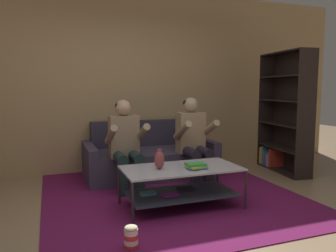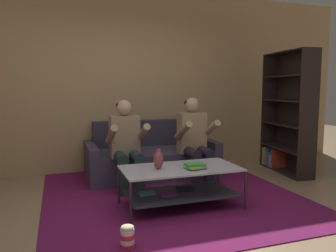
# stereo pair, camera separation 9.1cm
# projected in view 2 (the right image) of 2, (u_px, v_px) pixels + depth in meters

# --- Properties ---
(ground) EXTENTS (16.80, 16.80, 0.00)m
(ground) POSITION_uv_depth(u_px,v_px,m) (166.00, 228.00, 3.10)
(ground) COLOR #997C5D
(back_partition) EXTENTS (8.40, 0.12, 2.90)m
(back_partition) POSITION_uv_depth(u_px,v_px,m) (117.00, 80.00, 5.25)
(back_partition) COLOR tan
(back_partition) RESTS_ON ground
(couch) EXTENTS (1.91, 0.97, 0.81)m
(couch) POSITION_uv_depth(u_px,v_px,m) (150.00, 158.00, 5.00)
(couch) COLOR #3C354A
(couch) RESTS_ON ground
(person_seated_left) EXTENTS (0.50, 0.58, 1.17)m
(person_seated_left) POSITION_uv_depth(u_px,v_px,m) (126.00, 141.00, 4.27)
(person_seated_left) COLOR #1D2F2F
(person_seated_left) RESTS_ON ground
(person_seated_right) EXTENTS (0.50, 0.58, 1.19)m
(person_seated_right) POSITION_uv_depth(u_px,v_px,m) (195.00, 137.00, 4.58)
(person_seated_right) COLOR black
(person_seated_right) RESTS_ON ground
(coffee_table) EXTENTS (1.29, 0.66, 0.45)m
(coffee_table) POSITION_uv_depth(u_px,v_px,m) (180.00, 181.00, 3.62)
(coffee_table) COLOR #B8B5C3
(coffee_table) RESTS_ON ground
(area_rug) EXTENTS (3.00, 3.39, 0.01)m
(area_rug) POSITION_uv_depth(u_px,v_px,m) (166.00, 191.00, 4.22)
(area_rug) COLOR #641446
(area_rug) RESTS_ON ground
(vase) EXTENTS (0.11, 0.11, 0.22)m
(vase) POSITION_uv_depth(u_px,v_px,m) (158.00, 160.00, 3.52)
(vase) COLOR brown
(vase) RESTS_ON coffee_table
(book_stack) EXTENTS (0.25, 0.21, 0.06)m
(book_stack) POSITION_uv_depth(u_px,v_px,m) (195.00, 166.00, 3.54)
(book_stack) COLOR #2C60B0
(book_stack) RESTS_ON coffee_table
(bookshelf) EXTENTS (0.42, 1.11, 1.88)m
(bookshelf) POSITION_uv_depth(u_px,v_px,m) (288.00, 120.00, 5.18)
(bookshelf) COLOR black
(bookshelf) RESTS_ON ground
(popcorn_tub) EXTENTS (0.12, 0.12, 0.20)m
(popcorn_tub) POSITION_uv_depth(u_px,v_px,m) (127.00, 236.00, 2.70)
(popcorn_tub) COLOR red
(popcorn_tub) RESTS_ON ground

